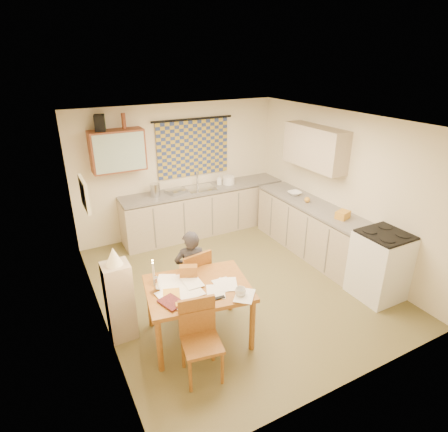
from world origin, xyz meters
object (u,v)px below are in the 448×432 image
counter_back (206,210)px  dining_table (199,312)px  counter_right (320,234)px  person (191,272)px  chair_far (192,290)px  shelf_stand (120,301)px  stove (380,265)px

counter_back → dining_table: bearing=-116.9°
counter_back → counter_right: (1.29, -1.88, -0.00)m
dining_table → person: person is taller
counter_right → chair_far: bearing=-173.4°
chair_far → shelf_stand: size_ratio=0.89×
counter_back → person: size_ratio=2.73×
person → shelf_stand: person is taller
stove → dining_table: 2.73m
chair_far → person: (-0.01, -0.03, 0.32)m
shelf_stand → stove: bearing=-13.9°
counter_right → chair_far: chair_far is taller
counter_back → shelf_stand: bearing=-134.4°
stove → counter_right: bearing=90.0°
counter_right → shelf_stand: 3.56m
counter_right → stove: (0.00, -1.29, 0.05)m
counter_back → counter_right: size_ratio=1.12×
counter_back → chair_far: (-1.24, -2.17, -0.16)m
chair_far → shelf_stand: shelf_stand is taller
chair_far → dining_table: bearing=65.7°
person → chair_far: bearing=-96.1°
dining_table → chair_far: size_ratio=1.47×
counter_back → person: (-1.25, -2.21, 0.15)m
counter_right → dining_table: size_ratio=2.17×
counter_back → person: bearing=-119.6°
stove → person: 2.72m
counter_right → chair_far: 2.55m
chair_far → counter_right: bearing=177.6°
stove → shelf_stand: (-3.54, 0.88, 0.01)m
stove → chair_far: (-2.53, 1.00, -0.22)m
stove → chair_far: stove is taller
counter_back → dining_table: counter_back is taller
stove → shelf_stand: bearing=166.1°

